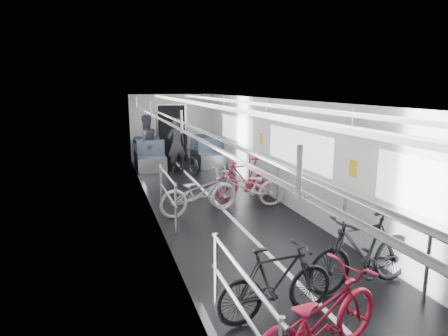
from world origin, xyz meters
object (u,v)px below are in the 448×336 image
object	(u,v)px
bike_right_near	(363,251)
bike_aisle	(186,159)
bike_right_mid	(247,187)
bike_right_far	(245,178)
person_seated	(146,142)
bike_left_mid	(276,282)
person_standing	(177,145)
bike_left_far	(199,192)
bike_left_near	(318,318)

from	to	relation	value
bike_right_near	bike_aisle	size ratio (longest dim) A/B	1.12
bike_right_mid	bike_right_far	xyz separation A→B (m)	(0.22, 0.70, 0.04)
bike_right_near	person_seated	xyz separation A→B (m)	(-1.87, 8.80, 0.36)
bike_left_mid	person_standing	distance (m)	8.46
bike_right_mid	person_seated	distance (m)	5.16
bike_aisle	person_seated	distance (m)	1.44
bike_left_mid	bike_right_near	distance (m)	1.44
bike_left_far	bike_right_mid	bearing A→B (deg)	-94.11
bike_right_near	person_seated	size ratio (longest dim) A/B	0.99
bike_left_near	person_standing	size ratio (longest dim) A/B	1.02
bike_left_mid	person_seated	xyz separation A→B (m)	(-0.47, 9.11, 0.43)
bike_left_mid	bike_left_far	world-z (taller)	bike_left_far
bike_left_far	bike_right_far	bearing A→B (deg)	-69.80
bike_left_near	bike_right_mid	size ratio (longest dim) A/B	1.01
bike_left_mid	bike_right_mid	xyz separation A→B (m)	(1.21, 4.25, 0.00)
bike_left_mid	bike_right_far	bearing A→B (deg)	-20.52
bike_right_near	bike_right_mid	xyz separation A→B (m)	(-0.19, 3.94, -0.07)
bike_right_mid	bike_right_near	bearing A→B (deg)	11.01
bike_right_near	bike_right_far	world-z (taller)	bike_right_near
bike_left_far	bike_left_mid	bearing A→B (deg)	166.85
bike_right_mid	bike_aisle	xyz separation A→B (m)	(-0.52, 4.15, -0.04)
bike_left_near	bike_right_far	size ratio (longest dim) A/B	1.07
bike_left_mid	person_seated	world-z (taller)	person_seated
bike_left_far	person_seated	size ratio (longest dim) A/B	1.01
person_standing	bike_aisle	bearing A→B (deg)	156.72
bike_left_mid	bike_right_near	bearing A→B (deg)	-81.91
bike_left_mid	bike_right_near	world-z (taller)	bike_right_near
bike_right_mid	bike_left_near	bearing A→B (deg)	-4.36
person_standing	bike_left_mid	bearing A→B (deg)	73.13
bike_left_near	person_standing	xyz separation A→B (m)	(0.33, 9.24, 0.40)
bike_right_near	bike_aisle	bearing A→B (deg)	179.59
bike_right_mid	bike_right_far	size ratio (longest dim) A/B	1.06
bike_left_mid	bike_right_mid	distance (m)	4.42
bike_left_near	bike_left_far	distance (m)	4.89
bike_right_near	person_standing	world-z (taller)	person_standing
bike_right_mid	person_standing	world-z (taller)	person_standing
bike_left_near	bike_left_far	bearing A→B (deg)	-18.34
bike_left_far	person_standing	size ratio (longest dim) A/B	1.05
bike_left_far	bike_right_mid	world-z (taller)	bike_left_far
person_seated	bike_left_mid	bearing A→B (deg)	74.32
bike_left_far	person_standing	world-z (taller)	person_standing
bike_left_far	bike_aisle	world-z (taller)	bike_left_far
person_standing	person_seated	xyz separation A→B (m)	(-0.88, 0.67, 0.03)
bike_left_far	bike_left_near	bearing A→B (deg)	168.02
person_seated	bike_left_far	bearing A→B (deg)	77.58
person_seated	bike_left_near	bearing A→B (deg)	74.57
bike_left_mid	person_seated	distance (m)	9.13
bike_right_far	bike_aisle	size ratio (longest dim) A/B	1.04
bike_left_near	bike_left_mid	distance (m)	0.81
bike_left_near	bike_aisle	distance (m)	9.22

